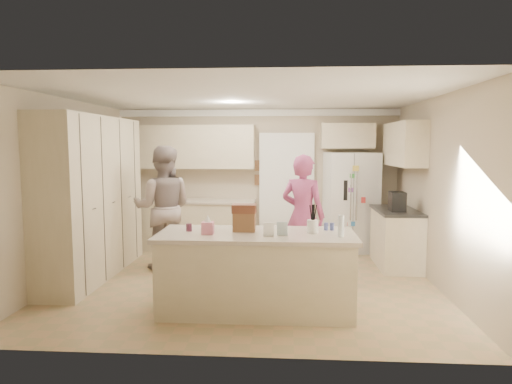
# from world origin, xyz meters

# --- Properties ---
(floor) EXTENTS (5.20, 4.60, 0.02)m
(floor) POSITION_xyz_m (0.00, 0.00, -0.01)
(floor) COLOR #A08058
(floor) RESTS_ON ground
(ceiling) EXTENTS (5.20, 4.60, 0.02)m
(ceiling) POSITION_xyz_m (0.00, 0.00, 2.61)
(ceiling) COLOR white
(ceiling) RESTS_ON wall_back
(wall_back) EXTENTS (5.20, 0.02, 2.60)m
(wall_back) POSITION_xyz_m (0.00, 2.31, 1.30)
(wall_back) COLOR #B6A68B
(wall_back) RESTS_ON ground
(wall_front) EXTENTS (5.20, 0.02, 2.60)m
(wall_front) POSITION_xyz_m (0.00, -2.31, 1.30)
(wall_front) COLOR #B6A68B
(wall_front) RESTS_ON ground
(wall_left) EXTENTS (0.02, 4.60, 2.60)m
(wall_left) POSITION_xyz_m (-2.61, 0.00, 1.30)
(wall_left) COLOR #B6A68B
(wall_left) RESTS_ON ground
(wall_right) EXTENTS (0.02, 4.60, 2.60)m
(wall_right) POSITION_xyz_m (2.61, 0.00, 1.30)
(wall_right) COLOR #B6A68B
(wall_right) RESTS_ON ground
(crown_back) EXTENTS (5.20, 0.08, 0.12)m
(crown_back) POSITION_xyz_m (0.00, 2.26, 2.53)
(crown_back) COLOR white
(crown_back) RESTS_ON wall_back
(pantry_bank) EXTENTS (0.60, 2.60, 2.35)m
(pantry_bank) POSITION_xyz_m (-2.30, 0.20, 1.18)
(pantry_bank) COLOR beige
(pantry_bank) RESTS_ON floor
(back_base_cab) EXTENTS (2.20, 0.60, 0.88)m
(back_base_cab) POSITION_xyz_m (-1.15, 2.00, 0.44)
(back_base_cab) COLOR beige
(back_base_cab) RESTS_ON floor
(back_countertop) EXTENTS (2.24, 0.63, 0.04)m
(back_countertop) POSITION_xyz_m (-1.15, 1.99, 0.90)
(back_countertop) COLOR #BDB0A0
(back_countertop) RESTS_ON back_base_cab
(back_upper_cab) EXTENTS (2.20, 0.35, 0.80)m
(back_upper_cab) POSITION_xyz_m (-1.15, 2.12, 1.90)
(back_upper_cab) COLOR beige
(back_upper_cab) RESTS_ON wall_back
(doorway_opening) EXTENTS (0.90, 0.06, 2.10)m
(doorway_opening) POSITION_xyz_m (0.55, 2.28, 1.05)
(doorway_opening) COLOR black
(doorway_opening) RESTS_ON floor
(doorway_casing) EXTENTS (1.02, 0.03, 2.22)m
(doorway_casing) POSITION_xyz_m (0.55, 2.24, 1.05)
(doorway_casing) COLOR white
(doorway_casing) RESTS_ON floor
(wall_frame_upper) EXTENTS (0.15, 0.02, 0.20)m
(wall_frame_upper) POSITION_xyz_m (0.02, 2.27, 1.55)
(wall_frame_upper) COLOR brown
(wall_frame_upper) RESTS_ON wall_back
(wall_frame_lower) EXTENTS (0.15, 0.02, 0.20)m
(wall_frame_lower) POSITION_xyz_m (0.02, 2.27, 1.28)
(wall_frame_lower) COLOR brown
(wall_frame_lower) RESTS_ON wall_back
(refrigerator) EXTENTS (0.99, 0.82, 1.80)m
(refrigerator) POSITION_xyz_m (1.72, 2.06, 0.90)
(refrigerator) COLOR white
(refrigerator) RESTS_ON floor
(fridge_seam) EXTENTS (0.02, 0.02, 1.78)m
(fridge_seam) POSITION_xyz_m (1.72, 1.70, 0.90)
(fridge_seam) COLOR gray
(fridge_seam) RESTS_ON refrigerator
(fridge_dispenser) EXTENTS (0.22, 0.03, 0.35)m
(fridge_dispenser) POSITION_xyz_m (1.50, 1.69, 1.15)
(fridge_dispenser) COLOR black
(fridge_dispenser) RESTS_ON refrigerator
(fridge_handle_l) EXTENTS (0.02, 0.02, 0.85)m
(fridge_handle_l) POSITION_xyz_m (1.67, 1.69, 1.05)
(fridge_handle_l) COLOR silver
(fridge_handle_l) RESTS_ON refrigerator
(fridge_handle_r) EXTENTS (0.02, 0.02, 0.85)m
(fridge_handle_r) POSITION_xyz_m (1.77, 1.69, 1.05)
(fridge_handle_r) COLOR silver
(fridge_handle_r) RESTS_ON refrigerator
(over_fridge_cab) EXTENTS (0.95, 0.35, 0.45)m
(over_fridge_cab) POSITION_xyz_m (1.65, 2.12, 2.10)
(over_fridge_cab) COLOR beige
(over_fridge_cab) RESTS_ON wall_back
(right_base_cab) EXTENTS (0.60, 1.20, 0.88)m
(right_base_cab) POSITION_xyz_m (2.30, 1.00, 0.44)
(right_base_cab) COLOR beige
(right_base_cab) RESTS_ON floor
(right_countertop) EXTENTS (0.63, 1.24, 0.04)m
(right_countertop) POSITION_xyz_m (2.29, 1.00, 0.90)
(right_countertop) COLOR #2D2B28
(right_countertop) RESTS_ON right_base_cab
(right_upper_cab) EXTENTS (0.35, 1.50, 0.70)m
(right_upper_cab) POSITION_xyz_m (2.43, 1.20, 1.95)
(right_upper_cab) COLOR beige
(right_upper_cab) RESTS_ON wall_right
(coffee_maker) EXTENTS (0.22, 0.28, 0.30)m
(coffee_maker) POSITION_xyz_m (2.25, 0.80, 1.07)
(coffee_maker) COLOR black
(coffee_maker) RESTS_ON right_countertop
(island_base) EXTENTS (2.20, 0.90, 0.88)m
(island_base) POSITION_xyz_m (0.20, -1.10, 0.44)
(island_base) COLOR beige
(island_base) RESTS_ON floor
(island_top) EXTENTS (2.28, 0.96, 0.05)m
(island_top) POSITION_xyz_m (0.20, -1.10, 0.90)
(island_top) COLOR #BDB0A0
(island_top) RESTS_ON island_base
(utensil_crock) EXTENTS (0.13, 0.13, 0.15)m
(utensil_crock) POSITION_xyz_m (0.85, -1.05, 1.00)
(utensil_crock) COLOR white
(utensil_crock) RESTS_ON island_top
(tissue_box) EXTENTS (0.13, 0.13, 0.14)m
(tissue_box) POSITION_xyz_m (-0.35, -1.20, 1.00)
(tissue_box) COLOR #CF708D
(tissue_box) RESTS_ON island_top
(tissue_plume) EXTENTS (0.08, 0.08, 0.08)m
(tissue_plume) POSITION_xyz_m (-0.35, -1.20, 1.10)
(tissue_plume) COLOR white
(tissue_plume) RESTS_ON tissue_box
(dollhouse_body) EXTENTS (0.26, 0.18, 0.22)m
(dollhouse_body) POSITION_xyz_m (0.05, -1.00, 1.04)
(dollhouse_body) COLOR brown
(dollhouse_body) RESTS_ON island_top
(dollhouse_roof) EXTENTS (0.28, 0.20, 0.10)m
(dollhouse_roof) POSITION_xyz_m (0.05, -1.00, 1.20)
(dollhouse_roof) COLOR #592D1E
(dollhouse_roof) RESTS_ON dollhouse_body
(jam_jar) EXTENTS (0.07, 0.07, 0.09)m
(jam_jar) POSITION_xyz_m (-0.60, -1.05, 0.97)
(jam_jar) COLOR #59263F
(jam_jar) RESTS_ON island_top
(greeting_card_a) EXTENTS (0.12, 0.06, 0.16)m
(greeting_card_a) POSITION_xyz_m (0.35, -1.30, 1.01)
(greeting_card_a) COLOR white
(greeting_card_a) RESTS_ON island_top
(greeting_card_b) EXTENTS (0.12, 0.05, 0.16)m
(greeting_card_b) POSITION_xyz_m (0.50, -1.25, 1.01)
(greeting_card_b) COLOR silver
(greeting_card_b) RESTS_ON island_top
(water_bottle) EXTENTS (0.07, 0.07, 0.24)m
(water_bottle) POSITION_xyz_m (1.15, -1.25, 1.04)
(water_bottle) COLOR silver
(water_bottle) RESTS_ON island_top
(shaker_salt) EXTENTS (0.05, 0.05, 0.09)m
(shaker_salt) POSITION_xyz_m (1.02, -0.88, 0.97)
(shaker_salt) COLOR #4756A0
(shaker_salt) RESTS_ON island_top
(shaker_pepper) EXTENTS (0.05, 0.05, 0.09)m
(shaker_pepper) POSITION_xyz_m (1.09, -0.88, 0.97)
(shaker_pepper) COLOR #4756A0
(shaker_pepper) RESTS_ON island_top
(teen_boy) EXTENTS (1.02, 0.84, 1.93)m
(teen_boy) POSITION_xyz_m (-1.38, 0.66, 0.96)
(teen_boy) COLOR gray
(teen_boy) RESTS_ON floor
(teen_girl) EXTENTS (0.78, 0.66, 1.81)m
(teen_girl) POSITION_xyz_m (0.79, 0.35, 0.90)
(teen_girl) COLOR #AB4873
(teen_girl) RESTS_ON floor
(fridge_magnets) EXTENTS (0.76, 0.02, 1.44)m
(fridge_magnets) POSITION_xyz_m (1.72, 1.69, 0.90)
(fridge_magnets) COLOR tan
(fridge_magnets) RESTS_ON refrigerator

